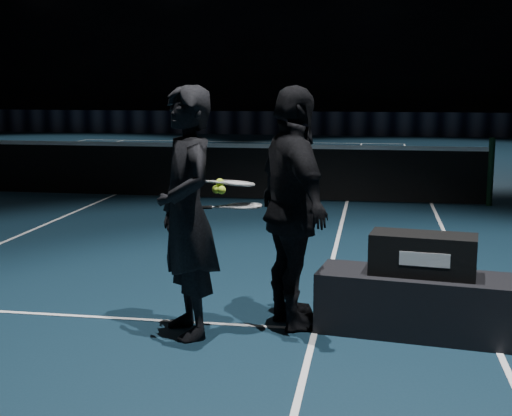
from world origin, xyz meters
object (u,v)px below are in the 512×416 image
(player_b, at_px, (293,209))
(player_bench, at_px, (421,304))
(player_a, at_px, (187,213))
(racket_lower, at_px, (244,206))
(racket_upper, at_px, (237,183))
(racket_bag, at_px, (423,254))
(tennis_balls, at_px, (219,188))

(player_b, bearing_deg, player_bench, -118.57)
(player_bench, distance_m, player_a, 1.98)
(racket_lower, xyz_separation_m, racket_upper, (-0.06, 0.02, 0.18))
(player_a, distance_m, player_b, 0.85)
(player_bench, distance_m, racket_lower, 1.60)
(player_b, bearing_deg, racket_upper, 78.14)
(player_bench, bearing_deg, player_b, -172.45)
(racket_bag, distance_m, racket_upper, 1.55)
(player_bench, xyz_separation_m, player_b, (-1.02, 0.01, 0.73))
(player_b, xyz_separation_m, racket_upper, (-0.43, -0.13, 0.21))
(racket_lower, bearing_deg, player_bench, -15.70)
(player_a, height_order, racket_upper, player_a)
(player_bench, distance_m, tennis_balls, 1.84)
(racket_upper, xyz_separation_m, tennis_balls, (-0.12, -0.09, -0.02))
(player_bench, xyz_separation_m, racket_upper, (-1.45, -0.12, 0.94))
(racket_bag, height_order, racket_lower, racket_lower)
(player_bench, xyz_separation_m, player_a, (-1.81, -0.30, 0.73))
(racket_lower, bearing_deg, racket_bag, -15.70)
(player_b, distance_m, racket_lower, 0.40)
(racket_lower, distance_m, tennis_balls, 0.25)
(racket_lower, height_order, racket_upper, racket_upper)
(racket_bag, bearing_deg, player_bench, 0.00)
(player_b, distance_m, tennis_balls, 0.62)
(player_a, relative_size, tennis_balls, 16.22)
(racket_upper, bearing_deg, player_bench, -20.68)
(tennis_balls, bearing_deg, racket_bag, 7.24)
(racket_bag, xyz_separation_m, racket_upper, (-1.45, -0.12, 0.54))
(player_bench, height_order, tennis_balls, tennis_balls)
(player_b, xyz_separation_m, racket_lower, (-0.37, -0.14, 0.04))
(player_bench, height_order, player_a, player_a)
(player_bench, distance_m, player_b, 1.25)
(player_b, relative_size, racket_lower, 2.86)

